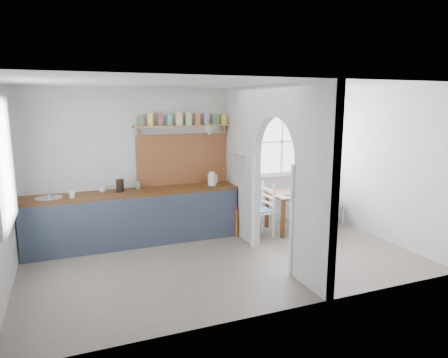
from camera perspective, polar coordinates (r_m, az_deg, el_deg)
name	(u,v)px	position (r m, az deg, el deg)	size (l,w,h in m)	color
floor	(226,261)	(6.14, 0.34, -11.60)	(5.80, 3.20, 0.01)	slate
ceiling	(227,84)	(5.69, 0.37, 13.42)	(5.80, 3.20, 0.01)	silver
walls	(226,176)	(5.77, 0.35, 0.42)	(5.81, 3.21, 2.60)	silver
partition	(268,163)	(6.09, 6.26, 2.34)	(0.12, 3.20, 2.60)	silver
nook_window	(282,142)	(7.91, 8.24, 5.30)	(1.76, 0.10, 1.30)	white
counter	(135,217)	(6.93, -12.61, -5.26)	(3.50, 0.60, 0.90)	brown
sink	(49,199)	(6.73, -23.72, -2.58)	(0.40, 0.40, 0.02)	silver
backsplash	(183,159)	(7.17, -5.92, 2.80)	(1.65, 0.03, 0.90)	brown
shelf	(183,122)	(7.03, -5.83, 8.05)	(1.75, 0.20, 0.21)	#A67447
pendant_lamp	(209,131)	(6.82, -2.13, 6.92)	(0.26, 0.26, 0.16)	beige
utensil_rail	(240,156)	(6.80, 2.27, 3.26)	(0.02, 0.02, 0.50)	silver
dining_table	(299,211)	(7.60, 10.72, -4.51)	(1.15, 0.77, 0.72)	brown
chair_left	(258,210)	(7.14, 4.92, -4.42)	(0.43, 0.43, 0.95)	white
chair_right	(331,203)	(8.10, 15.07, -3.37)	(0.37, 0.37, 0.82)	white
kettle	(212,179)	(7.09, -1.73, 0.05)	(0.20, 0.16, 0.24)	silver
mug_a	(72,195)	(6.57, -20.87, -2.10)	(0.12, 0.12, 0.11)	white
mug_b	(103,190)	(6.84, -16.95, -1.45)	(0.11, 0.11, 0.09)	silver
knife_block	(120,185)	(6.79, -14.63, -0.90)	(0.10, 0.13, 0.21)	black
jar	(139,185)	(6.94, -12.11, -0.83)	(0.09, 0.09, 0.14)	#747052
towel_magenta	(236,221)	(7.12, 1.67, -6.07)	(0.02, 0.03, 0.55)	#CE1984
towel_orange	(237,223)	(7.09, 1.82, -6.36)	(0.02, 0.03, 0.50)	#C8670A
bowl	(315,190)	(7.58, 12.84, -1.52)	(0.34, 0.34, 0.08)	white
table_cup	(299,192)	(7.29, 10.71, -1.83)	(0.11, 0.11, 0.10)	gray
plate	(289,194)	(7.28, 9.20, -2.16)	(0.19, 0.19, 0.02)	#2A211F
vase	(299,184)	(7.75, 10.73, -0.76)	(0.18, 0.18, 0.19)	#523757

